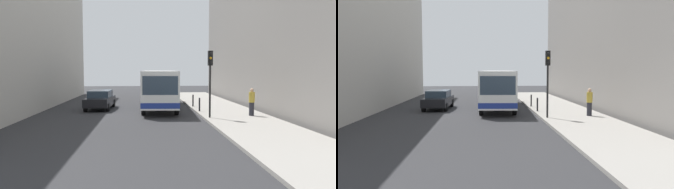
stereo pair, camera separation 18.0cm
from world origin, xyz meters
TOP-DOWN VIEW (x-y plane):
  - ground_plane at (0.00, 0.00)m, footprint 80.00×80.00m
  - sidewalk at (5.40, 0.00)m, footprint 4.40×40.00m
  - building_left at (-11.50, 4.00)m, footprint 7.00×32.00m
  - building_right at (11.50, 4.00)m, footprint 7.00×32.00m
  - bus at (0.79, 3.95)m, footprint 3.02×11.12m
  - car_beside_bus at (-3.90, 3.67)m, footprint 2.06×4.49m
  - car_behind_bus at (1.33, 14.27)m, footprint 1.99×4.46m
  - traffic_light at (3.55, -2.48)m, footprint 0.28×0.33m
  - bollard_near at (3.45, 0.65)m, footprint 0.11×0.11m
  - bollard_mid at (3.45, 3.67)m, footprint 0.11×0.11m
  - pedestrian_near_signal at (6.39, -1.86)m, footprint 0.38×0.38m

SIDE VIEW (x-z plane):
  - ground_plane at x=0.00m, z-range 0.00..0.00m
  - sidewalk at x=5.40m, z-range 0.00..0.15m
  - bollard_near at x=3.45m, z-range 0.15..1.10m
  - bollard_mid at x=3.45m, z-range 0.15..1.10m
  - car_beside_bus at x=-3.90m, z-range 0.04..1.52m
  - car_behind_bus at x=1.33m, z-range 0.04..1.52m
  - pedestrian_near_signal at x=6.39m, z-range 0.15..1.91m
  - bus at x=0.79m, z-range 0.23..3.23m
  - traffic_light at x=3.55m, z-range 0.96..5.06m
  - building_left at x=-11.50m, z-range 0.00..12.94m
  - building_right at x=11.50m, z-range 0.00..14.84m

